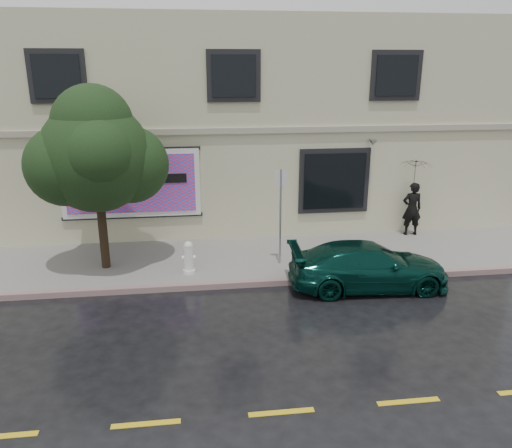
{
  "coord_description": "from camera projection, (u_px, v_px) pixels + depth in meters",
  "views": [
    {
      "loc": [
        -1.3,
        -10.31,
        5.46
      ],
      "look_at": [
        0.31,
        2.2,
        1.47
      ],
      "focal_mm": 35.0,
      "sensor_mm": 36.0,
      "label": 1
    }
  ],
  "objects": [
    {
      "name": "fire_hydrant",
      "position": [
        189.0,
        258.0,
        13.33
      ],
      "size": [
        0.37,
        0.34,
        0.89
      ],
      "rotation": [
        0.0,
        0.0,
        0.31
      ],
      "color": "silver",
      "rests_on": "sidewalk"
    },
    {
      "name": "ground",
      "position": [
        255.0,
        313.0,
        11.55
      ],
      "size": [
        90.0,
        90.0,
        0.0
      ],
      "primitive_type": "plane",
      "color": "black",
      "rests_on": "ground"
    },
    {
      "name": "billboard",
      "position": [
        131.0,
        184.0,
        15.19
      ],
      "size": [
        4.3,
        0.16,
        2.2
      ],
      "color": "white",
      "rests_on": "ground"
    },
    {
      "name": "car",
      "position": [
        368.0,
        266.0,
        12.75
      ],
      "size": [
        4.13,
        1.97,
        1.18
      ],
      "primitive_type": "imported",
      "rotation": [
        0.0,
        0.0,
        1.53
      ],
      "color": "#08342C",
      "rests_on": "ground"
    },
    {
      "name": "umbrella",
      "position": [
        416.0,
        170.0,
        15.89
      ],
      "size": [
        1.27,
        1.27,
        0.81
      ],
      "primitive_type": "imported",
      "rotation": [
        0.0,
        0.0,
        0.18
      ],
      "color": "black",
      "rests_on": "pedestrian"
    },
    {
      "name": "sidewalk",
      "position": [
        241.0,
        259.0,
        14.6
      ],
      "size": [
        20.0,
        3.5,
        0.15
      ],
      "primitive_type": "cube",
      "color": "gray",
      "rests_on": "ground"
    },
    {
      "name": "street_tree",
      "position": [
        96.0,
        157.0,
        12.93
      ],
      "size": [
        2.89,
        2.89,
        4.52
      ],
      "color": "black",
      "rests_on": "sidewalk"
    },
    {
      "name": "road_marking",
      "position": [
        281.0,
        412.0,
        8.24
      ],
      "size": [
        19.0,
        0.12,
        0.01
      ],
      "primitive_type": "cube",
      "color": "gold",
      "rests_on": "ground"
    },
    {
      "name": "building",
      "position": [
        225.0,
        121.0,
        19.0
      ],
      "size": [
        20.0,
        8.12,
        7.0
      ],
      "color": "#BEBD99",
      "rests_on": "ground"
    },
    {
      "name": "sign_pole",
      "position": [
        280.0,
        208.0,
        13.63
      ],
      "size": [
        0.33,
        0.07,
        2.69
      ],
      "rotation": [
        0.0,
        0.0,
        -0.16
      ],
      "color": "#95999D",
      "rests_on": "sidewalk"
    },
    {
      "name": "pedestrian",
      "position": [
        412.0,
        209.0,
        16.27
      ],
      "size": [
        0.66,
        0.45,
        1.76
      ],
      "primitive_type": "imported",
      "rotation": [
        0.0,
        0.0,
        3.1
      ],
      "color": "black",
      "rests_on": "sidewalk"
    },
    {
      "name": "curb",
      "position": [
        248.0,
        284.0,
        12.94
      ],
      "size": [
        20.0,
        0.18,
        0.16
      ],
      "primitive_type": "cube",
      "color": "slate",
      "rests_on": "ground"
    }
  ]
}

